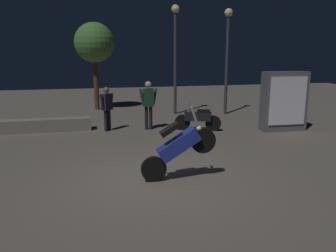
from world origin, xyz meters
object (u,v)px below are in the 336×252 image
Objects in this scene: motorcycle_blue_foreground at (178,147)px; streetlamp_far at (175,46)px; streetlamp_near at (227,48)px; kiosk_billboard at (284,101)px; person_rider_beside at (107,105)px; motorcycle_black_parked_left at (198,118)px; person_bystander_far at (148,101)px.

motorcycle_blue_foreground is 0.35× the size of streetlamp_far.
streetlamp_near is 2.19× the size of kiosk_billboard.
motorcycle_blue_foreground is 0.36× the size of streetlamp_near.
person_rider_beside is 0.34× the size of streetlamp_near.
motorcycle_blue_foreground is 6.22m from kiosk_billboard.
streetlamp_far is 5.44m from kiosk_billboard.
motorcycle_blue_foreground is 4.90m from motorcycle_black_parked_left.
motorcycle_blue_foreground is 5.31m from person_rider_beside.
streetlamp_far reaches higher than kiosk_billboard.
person_bystander_far is at bearing -136.36° from person_rider_beside.
motorcycle_black_parked_left is 0.75× the size of kiosk_billboard.
streetlamp_near is (3.96, 2.33, 1.90)m from person_bystander_far.
streetlamp_near reaches higher than person_rider_beside.
kiosk_billboard reaches higher than person_bystander_far.
person_bystander_far is (-1.69, 0.58, 0.61)m from motorcycle_black_parked_left.
kiosk_billboard is (4.90, 3.81, 0.31)m from motorcycle_blue_foreground.
person_bystander_far is 0.38× the size of streetlamp_near.
streetlamp_near is at bearing -105.34° from motorcycle_black_parked_left.
person_bystander_far is 0.83× the size of kiosk_billboard.
motorcycle_black_parked_left is at bearing -90.71° from streetlamp_far.
motorcycle_black_parked_left is at bearing -144.57° from person_rider_beside.
person_rider_beside is (-3.16, 0.67, 0.49)m from motorcycle_black_parked_left.
motorcycle_black_parked_left is 1.00× the size of person_rider_beside.
kiosk_billboard is (4.66, -1.26, 0.00)m from person_bystander_far.
streetlamp_far reaches higher than streetlamp_near.
motorcycle_blue_foreground is 1.06× the size of person_rider_beside.
motorcycle_blue_foreground is 8.50m from streetlamp_far.
motorcycle_blue_foreground is at bearing 150.87° from person_rider_beside.
streetlamp_far is at bearing 166.26° from streetlamp_near.
motorcycle_blue_foreground is at bearing 89.29° from motorcycle_black_parked_left.
streetlamp_near is (2.26, 2.91, 2.52)m from motorcycle_black_parked_left.
motorcycle_blue_foreground reaches higher than person_rider_beside.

